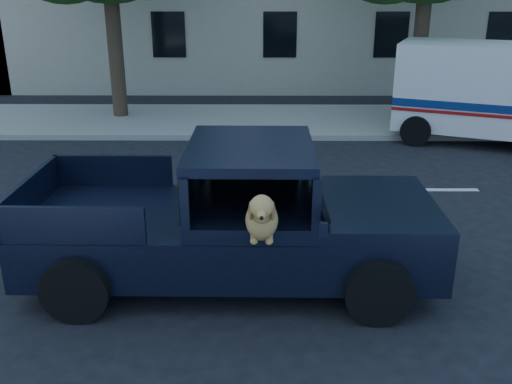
% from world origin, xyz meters
% --- Properties ---
extents(ground, '(120.00, 120.00, 0.00)m').
position_xyz_m(ground, '(0.00, 0.00, 0.00)').
color(ground, black).
rests_on(ground, ground).
extents(far_sidewalk, '(60.00, 4.00, 0.15)m').
position_xyz_m(far_sidewalk, '(0.00, 9.20, 0.07)').
color(far_sidewalk, gray).
rests_on(far_sidewalk, ground).
extents(lane_stripes, '(21.60, 0.14, 0.01)m').
position_xyz_m(lane_stripes, '(2.00, 3.40, 0.01)').
color(lane_stripes, silver).
rests_on(lane_stripes, ground).
extents(pickup_truck, '(5.67, 2.91, 2.02)m').
position_xyz_m(pickup_truck, '(-0.21, -0.32, 0.68)').
color(pickup_truck, black).
rests_on(pickup_truck, ground).
extents(mail_truck, '(5.12, 3.72, 2.55)m').
position_xyz_m(mail_truck, '(6.16, 7.19, 1.12)').
color(mail_truck, silver).
rests_on(mail_truck, ground).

